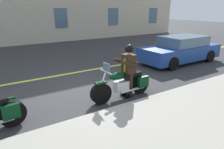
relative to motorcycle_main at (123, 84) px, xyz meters
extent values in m
plane|color=#333335|center=(0.87, -1.36, -0.45)|extent=(80.00, 80.00, 0.00)
cube|color=#E5DB4C|center=(0.87, -3.36, -0.45)|extent=(60.00, 0.16, 0.01)
cylinder|color=black|center=(0.85, 0.01, -0.12)|extent=(0.66, 0.21, 0.66)
cylinder|color=black|center=(-0.70, -0.01, -0.12)|extent=(0.66, 0.21, 0.66)
cube|color=silver|center=(0.05, 0.00, -0.03)|extent=(0.56, 0.29, 0.32)
ellipsoid|color=black|center=(0.25, 0.00, 0.33)|extent=(0.56, 0.29, 0.24)
cube|color=black|center=(-0.30, -0.01, 0.29)|extent=(0.70, 0.29, 0.12)
cube|color=black|center=(-0.66, 0.21, 0.03)|extent=(0.40, 0.13, 0.36)
cube|color=black|center=(-0.65, -0.23, 0.03)|extent=(0.40, 0.13, 0.36)
cylinder|color=silver|center=(0.83, 0.01, 0.15)|extent=(0.35, 0.06, 0.76)
cylinder|color=silver|center=(0.67, 0.01, 0.55)|extent=(0.05, 0.60, 0.04)
cube|color=black|center=(0.85, 0.01, 0.23)|extent=(0.36, 0.17, 0.06)
cylinder|color=silver|center=(-0.26, 0.15, -0.19)|extent=(0.90, 0.09, 0.08)
cube|color=slate|center=(0.65, 0.01, 0.67)|extent=(0.04, 0.32, 0.28)
cylinder|color=black|center=(-0.21, 0.11, -0.03)|extent=(0.14, 0.14, 0.84)
cube|color=black|center=(-0.15, 0.12, -0.40)|extent=(0.26, 0.11, 0.10)
cylinder|color=black|center=(-0.20, -0.13, -0.03)|extent=(0.14, 0.14, 0.84)
cube|color=black|center=(-0.14, -0.12, -0.40)|extent=(0.26, 0.11, 0.10)
cube|color=black|center=(-0.20, -0.01, 0.67)|extent=(0.33, 0.40, 0.60)
cube|color=#B28C14|center=(-0.04, 0.00, 0.63)|extent=(0.03, 0.07, 0.44)
cylinder|color=black|center=(-0.03, 0.22, 0.73)|extent=(0.55, 0.11, 0.28)
cylinder|color=black|center=(-0.02, -0.22, 0.73)|extent=(0.55, 0.11, 0.28)
sphere|color=tan|center=(-0.20, -0.01, 1.10)|extent=(0.22, 0.22, 0.22)
sphere|color=black|center=(-0.20, -0.01, 1.15)|extent=(0.28, 0.28, 0.28)
cylinder|color=black|center=(3.30, -0.13, -0.12)|extent=(0.67, 0.25, 0.66)
cube|color=black|center=(3.34, 0.10, 0.03)|extent=(0.41, 0.15, 0.36)
cube|color=black|center=(3.37, -0.34, 0.03)|extent=(0.41, 0.15, 0.36)
cube|color=navy|center=(-5.22, -2.11, 0.10)|extent=(4.60, 1.80, 0.70)
cube|color=slate|center=(-5.42, -2.11, 0.65)|extent=(2.40, 1.60, 0.60)
cylinder|color=black|center=(-3.77, -1.26, -0.13)|extent=(0.64, 0.22, 0.64)
cylinder|color=black|center=(-3.77, -2.96, -0.13)|extent=(0.64, 0.22, 0.64)
cylinder|color=black|center=(-6.67, -1.26, -0.13)|extent=(0.64, 0.22, 0.64)
cylinder|color=black|center=(-6.67, -2.96, -0.13)|extent=(0.64, 0.22, 0.64)
cube|color=slate|center=(-12.88, -12.33, 1.55)|extent=(1.10, 0.06, 1.60)
cube|color=slate|center=(-7.62, -12.33, 1.55)|extent=(1.10, 0.06, 1.60)
cube|color=slate|center=(-2.36, -12.33, 1.55)|extent=(1.10, 0.06, 1.60)
camera|label=1|loc=(3.66, 5.02, 2.36)|focal=32.82mm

